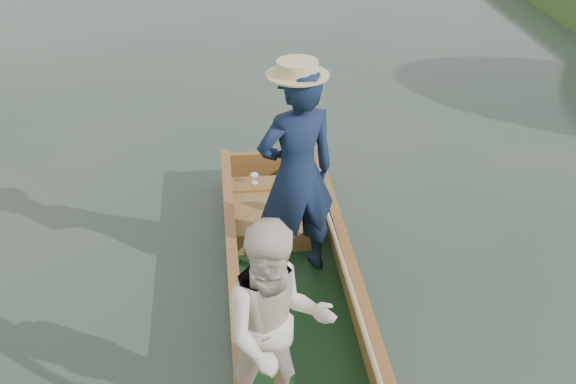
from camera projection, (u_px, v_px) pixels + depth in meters
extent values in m
plane|color=#283D30|center=(295.00, 322.00, 6.21)|extent=(120.00, 120.00, 0.00)
cube|color=black|center=(295.00, 318.00, 6.19)|extent=(1.10, 5.00, 0.08)
cube|color=olive|center=(235.00, 304.00, 6.04)|extent=(0.08, 5.00, 0.32)
cube|color=olive|center=(355.00, 296.00, 6.13)|extent=(0.08, 5.00, 0.32)
cube|color=olive|center=(271.00, 165.00, 8.20)|extent=(1.10, 0.08, 0.32)
cube|color=olive|center=(234.00, 287.00, 5.95)|extent=(0.10, 5.00, 0.04)
cube|color=olive|center=(356.00, 279.00, 6.04)|extent=(0.10, 5.00, 0.04)
cube|color=olive|center=(275.00, 184.00, 7.69)|extent=(0.94, 0.30, 0.05)
imported|color=#13203D|center=(297.00, 175.00, 6.25)|extent=(0.84, 0.68, 1.99)
cylinder|color=beige|center=(297.00, 71.00, 5.77)|extent=(0.52, 0.52, 0.12)
imported|color=beige|center=(277.00, 331.00, 4.75)|extent=(0.89, 0.74, 1.65)
cube|color=#A26534|center=(270.00, 219.00, 7.30)|extent=(0.85, 0.90, 0.22)
sphere|color=tan|center=(295.00, 205.00, 7.13)|extent=(0.18, 0.18, 0.18)
sphere|color=tan|center=(295.00, 194.00, 7.05)|extent=(0.13, 0.13, 0.13)
sphere|color=tan|center=(291.00, 189.00, 7.02)|extent=(0.05, 0.05, 0.05)
sphere|color=tan|center=(301.00, 188.00, 7.03)|extent=(0.05, 0.05, 0.05)
sphere|color=tan|center=(296.00, 198.00, 7.01)|extent=(0.05, 0.05, 0.05)
sphere|color=tan|center=(287.00, 204.00, 7.09)|extent=(0.06, 0.06, 0.06)
sphere|color=tan|center=(304.00, 203.00, 7.11)|extent=(0.06, 0.06, 0.06)
sphere|color=tan|center=(291.00, 213.00, 7.14)|extent=(0.07, 0.07, 0.07)
sphere|color=tan|center=(300.00, 213.00, 7.15)|extent=(0.07, 0.07, 0.07)
cylinder|color=silver|center=(254.00, 183.00, 7.66)|extent=(0.07, 0.07, 0.01)
cylinder|color=silver|center=(254.00, 179.00, 7.64)|extent=(0.01, 0.01, 0.08)
ellipsoid|color=silver|center=(254.00, 175.00, 7.61)|extent=(0.09, 0.09, 0.05)
cylinder|color=tan|center=(348.00, 281.00, 5.95)|extent=(0.04, 3.98, 0.18)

